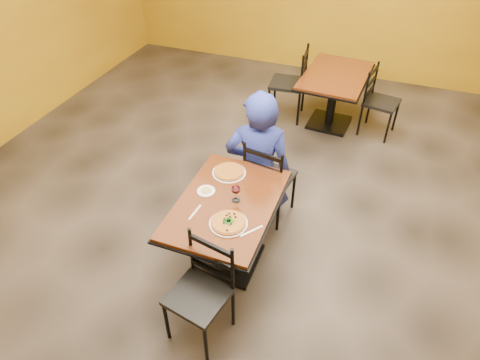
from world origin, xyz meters
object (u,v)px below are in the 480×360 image
at_px(plate_main, 228,224).
at_px(pizza_far, 229,171).
at_px(chair_main_far, 270,178).
at_px(chair_main_near, 198,297).
at_px(diner, 259,155).
at_px(wine_glass, 236,192).
at_px(plate_far, 229,173).
at_px(chair_second_right, 382,103).
at_px(pizza_main, 228,222).
at_px(side_plate, 206,191).
at_px(chair_second_left, 287,83).
at_px(table_second, 334,88).
at_px(table_main, 227,218).

bearing_deg(plate_main, pizza_far, 111.27).
bearing_deg(chair_main_far, chair_main_near, 95.40).
relative_size(diner, wine_glass, 7.75).
bearing_deg(diner, pizza_far, 58.80).
height_order(plate_main, plate_far, same).
bearing_deg(chair_main_near, plate_far, 111.21).
xyz_separation_m(pizza_far, wine_glass, (0.19, -0.33, 0.07)).
xyz_separation_m(chair_second_right, plate_far, (-1.17, -2.42, 0.30)).
height_order(plate_main, pizza_main, pizza_main).
xyz_separation_m(pizza_main, plate_far, (-0.24, 0.61, -0.02)).
height_order(chair_main_near, side_plate, chair_main_near).
distance_m(plate_main, wine_glass, 0.30).
height_order(chair_second_left, pizza_main, chair_second_left).
bearing_deg(plate_main, table_second, 84.51).
xyz_separation_m(table_second, side_plate, (-0.62, -2.74, 0.20)).
bearing_deg(table_second, chair_second_right, 0.00).
bearing_deg(plate_main, plate_far, 111.27).
bearing_deg(chair_main_far, side_plate, 71.00).
bearing_deg(plate_far, chair_main_far, 55.40).
bearing_deg(wine_glass, plate_far, 120.48).
bearing_deg(chair_main_far, plate_main, 96.08).
relative_size(plate_far, pizza_far, 1.11).
xyz_separation_m(plate_main, pizza_main, (0.00, 0.00, 0.02)).
height_order(table_main, table_second, same).
xyz_separation_m(chair_second_left, diner, (0.25, -1.99, 0.19)).
distance_m(plate_far, pizza_far, 0.02).
xyz_separation_m(pizza_main, side_plate, (-0.33, 0.30, -0.02)).
xyz_separation_m(diner, plate_far, (-0.14, -0.44, 0.06)).
bearing_deg(chair_second_left, plate_main, 1.28).
bearing_deg(wine_glass, pizza_main, -80.90).
distance_m(table_second, chair_main_near, 3.58).
bearing_deg(pizza_main, diner, 95.32).
bearing_deg(table_main, plate_main, -65.36).
bearing_deg(pizza_main, plate_main, 0.00).
bearing_deg(chair_second_right, diner, 163.62).
bearing_deg(chair_second_right, chair_main_near, 175.71).
height_order(chair_main_near, chair_second_right, chair_main_near).
xyz_separation_m(table_second, plate_far, (-0.53, -2.42, 0.20)).
height_order(chair_second_right, diner, diner).
distance_m(chair_main_near, chair_second_right, 3.69).
height_order(chair_second_right, pizza_main, chair_second_right).
distance_m(pizza_main, wine_glass, 0.30).
xyz_separation_m(diner, side_plate, (-0.23, -0.75, 0.06)).
relative_size(chair_main_far, side_plate, 5.90).
xyz_separation_m(chair_main_far, plate_main, (-0.04, -1.02, 0.28)).
relative_size(chair_main_far, plate_main, 3.05).
bearing_deg(wine_glass, pizza_far, 120.48).
bearing_deg(chair_second_right, wine_glass, 171.43).
relative_size(chair_second_right, plate_main, 2.93).
height_order(chair_main_near, wine_glass, wine_glass).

